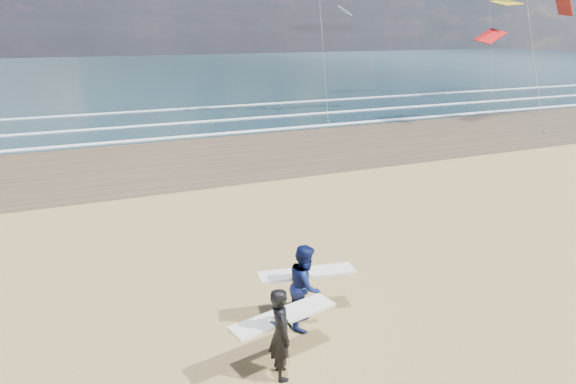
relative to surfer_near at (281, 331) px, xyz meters
name	(u,v)px	position (x,y,z in m)	size (l,w,h in m)	color
wet_sand_strip	(460,130)	(20.24, 18.18, -0.93)	(220.00, 12.00, 0.01)	#503C2A
ocean	(223,70)	(20.24, 72.18, -0.93)	(220.00, 100.00, 0.02)	#183035
foam_breakers	(375,108)	(20.24, 28.28, -0.89)	(220.00, 11.70, 0.05)	white
surfer_near	(281,331)	(0.00, 0.00, 0.00)	(2.26, 1.20, 1.85)	black
surfer_far	(306,285)	(1.18, 1.42, 0.02)	(2.26, 1.39, 1.91)	#0E1950
kite_0	(530,25)	(25.16, 18.15, 5.57)	(7.86, 4.97, 10.46)	slate
kite_1	(321,25)	(14.47, 26.96, 5.59)	(6.48, 4.81, 11.36)	slate
kite_5	(490,4)	(33.76, 30.87, 7.45)	(5.44, 4.70, 15.73)	slate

